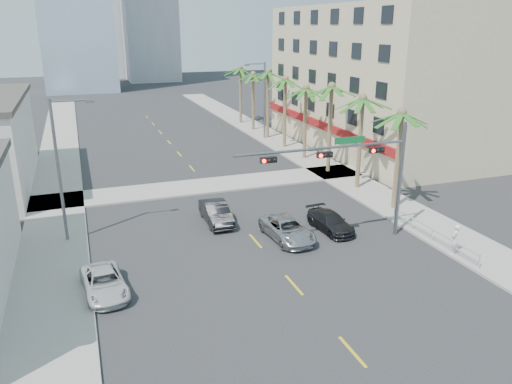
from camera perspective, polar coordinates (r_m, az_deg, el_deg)
ground at (r=23.70m, az=8.43°, el=-14.92°), size 260.00×260.00×0.00m
sidewalk_right at (r=45.04m, az=10.07°, el=1.57°), size 4.00×120.00×0.15m
sidewalk_left at (r=39.48m, az=-21.89°, el=-1.96°), size 4.00×120.00×0.15m
sidewalk_cross at (r=42.46m, az=-5.54°, el=0.73°), size 80.00×4.00×0.15m
building_right at (r=57.20m, az=14.39°, el=12.45°), size 15.25×28.00×15.00m
traffic_signal_mast at (r=30.66m, az=11.50°, el=3.17°), size 11.12×0.54×7.20m
palm_tree_0 at (r=36.71m, az=16.33°, el=8.53°), size 4.80×4.80×7.80m
palm_tree_1 at (r=40.92m, az=12.10°, el=10.32°), size 4.80×4.80×8.16m
palm_tree_2 at (r=45.35m, az=8.65°, el=11.72°), size 4.80×4.80×8.52m
palm_tree_3 at (r=50.04m, az=5.76°, el=11.65°), size 4.80×4.80×7.80m
palm_tree_4 at (r=54.71m, az=3.39°, el=12.66°), size 4.80×4.80×8.16m
palm_tree_5 at (r=59.47m, az=1.38°, el=13.48°), size 4.80×4.80×8.52m
palm_tree_6 at (r=64.39m, az=-0.34°, el=13.25°), size 4.80×4.80×7.80m
palm_tree_7 at (r=69.27m, az=-1.82°, el=13.90°), size 4.80×4.80×8.16m
streetlight_left at (r=32.26m, az=-21.36°, el=3.01°), size 2.55×0.25×9.00m
streetlight_right at (r=59.56m, az=0.81°, el=10.86°), size 2.55×0.25×9.00m
guardrail at (r=33.09m, az=19.50°, el=-4.44°), size 0.08×8.08×1.00m
car_parked_far at (r=26.76m, az=-16.94°, el=-9.91°), size 2.41×4.50×1.20m
car_lane_left at (r=34.46m, az=-4.59°, el=-2.38°), size 1.61×4.45×1.46m
car_lane_center at (r=31.81m, az=3.58°, el=-4.29°), size 2.52×4.95×1.34m
car_lane_right at (r=33.47m, az=8.49°, el=-3.39°), size 2.03×4.33×1.22m
pedestrian at (r=31.59m, az=21.80°, el=-5.05°), size 0.80×0.71×1.83m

